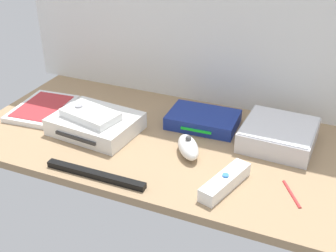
# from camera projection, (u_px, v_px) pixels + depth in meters

# --- Properties ---
(ground_plane) EXTENTS (1.00, 0.48, 0.02)m
(ground_plane) POSITION_uv_depth(u_px,v_px,m) (168.00, 143.00, 1.10)
(ground_plane) COLOR #9E7F5B
(ground_plane) RESTS_ON ground
(game_console) EXTENTS (0.22, 0.18, 0.04)m
(game_console) POSITION_uv_depth(u_px,v_px,m) (96.00, 124.00, 1.12)
(game_console) COLOR white
(game_console) RESTS_ON ground_plane
(mini_computer) EXTENTS (0.18, 0.18, 0.05)m
(mini_computer) POSITION_uv_depth(u_px,v_px,m) (279.00, 135.00, 1.06)
(mini_computer) COLOR silver
(mini_computer) RESTS_ON ground_plane
(game_case) EXTENTS (0.15, 0.20, 0.02)m
(game_case) POSITION_uv_depth(u_px,v_px,m) (42.00, 108.00, 1.23)
(game_case) COLOR white
(game_case) RESTS_ON ground_plane
(network_router) EXTENTS (0.18, 0.13, 0.03)m
(network_router) POSITION_uv_depth(u_px,v_px,m) (203.00, 120.00, 1.15)
(network_router) COLOR navy
(network_router) RESTS_ON ground_plane
(remote_wand) EXTENTS (0.08, 0.15, 0.03)m
(remote_wand) POSITION_uv_depth(u_px,v_px,m) (225.00, 182.00, 0.92)
(remote_wand) COLOR white
(remote_wand) RESTS_ON ground_plane
(remote_nunchuk) EXTENTS (0.09, 0.11, 0.05)m
(remote_nunchuk) POSITION_uv_depth(u_px,v_px,m) (188.00, 147.00, 1.03)
(remote_nunchuk) COLOR white
(remote_nunchuk) RESTS_ON ground_plane
(remote_classic_pad) EXTENTS (0.16, 0.11, 0.02)m
(remote_classic_pad) POSITION_uv_depth(u_px,v_px,m) (90.00, 114.00, 1.10)
(remote_classic_pad) COLOR white
(remote_classic_pad) RESTS_ON game_console
(sensor_bar) EXTENTS (0.24, 0.02, 0.01)m
(sensor_bar) POSITION_uv_depth(u_px,v_px,m) (95.00, 175.00, 0.95)
(sensor_bar) COLOR black
(sensor_bar) RESTS_ON ground_plane
(stylus_pen) EXTENTS (0.05, 0.08, 0.01)m
(stylus_pen) POSITION_uv_depth(u_px,v_px,m) (292.00, 193.00, 0.90)
(stylus_pen) COLOR red
(stylus_pen) RESTS_ON ground_plane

